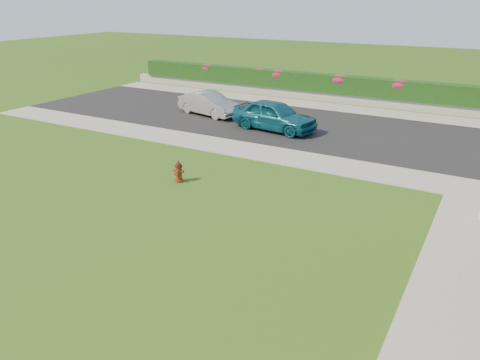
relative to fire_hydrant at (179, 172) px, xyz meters
The scene contains 15 objects.
ground 5.26m from the fire_hydrant, 60.15° to the right, with size 120.00×120.00×0.00m, color black.
street_far 9.75m from the fire_hydrant, 104.19° to the left, with size 26.00×8.00×0.04m, color black.
sidewalk_far 5.60m from the fire_hydrant, 127.29° to the left, with size 24.00×2.00×0.04m, color gray.
curb_corner 10.60m from the fire_hydrant, 24.84° to the left, with size 2.00×2.00×0.04m, color gray.
sidewalk_beyond 14.54m from the fire_hydrant, 83.64° to the left, with size 34.00×2.00×0.04m, color gray.
retaining_wall 16.03m from the fire_hydrant, 84.23° to the left, with size 34.00×0.40×0.60m, color gray.
hedge 16.15m from the fire_hydrant, 84.27° to the left, with size 32.00×0.90×1.10m, color black.
fire_hydrant is the anchor object (origin of this frame).
sedan_teal 8.00m from the fire_hydrant, 89.90° to the left, with size 1.75×4.35×1.48m, color #0C4D62.
sedan_silver 10.14m from the fire_hydrant, 116.70° to the left, with size 1.35×3.88×1.28m, color #93969A.
flower_clump_a 18.41m from the fire_hydrant, 119.81° to the left, with size 1.20×0.77×0.60m, color #AB1D4A.
flower_clump_b 16.74m from the fire_hydrant, 107.23° to the left, with size 1.04×0.67×0.52m, color #AB1D4A.
flower_clump_c 16.37m from the fire_hydrant, 102.51° to the left, with size 1.26×0.81×0.63m, color #AB1D4A.
flower_clump_d 16.00m from the fire_hydrant, 87.54° to the left, with size 1.32×0.85×0.66m, color #AB1D4A.
flower_clump_e 16.56m from the fire_hydrant, 74.87° to the left, with size 1.29×0.83×0.64m, color #AB1D4A.
Camera 1 is at (7.16, -8.17, 6.33)m, focal length 35.00 mm.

